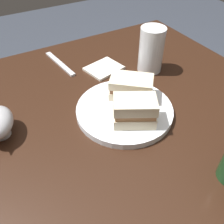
% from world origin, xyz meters
% --- Properties ---
extents(dining_table, '(1.10, 0.96, 0.75)m').
position_xyz_m(dining_table, '(0.00, 0.00, 0.37)').
color(dining_table, black).
rests_on(dining_table, ground).
extents(plate, '(0.26, 0.26, 0.02)m').
position_xyz_m(plate, '(-0.09, -0.02, 0.75)').
color(plate, white).
rests_on(plate, dining_table).
extents(sandwich_half_left, '(0.12, 0.11, 0.07)m').
position_xyz_m(sandwich_half_left, '(-0.08, 0.03, 0.80)').
color(sandwich_half_left, beige).
rests_on(sandwich_half_left, plate).
extents(sandwich_half_right, '(0.13, 0.13, 0.06)m').
position_xyz_m(sandwich_half_right, '(-0.13, -0.06, 0.79)').
color(sandwich_half_right, beige).
rests_on(sandwich_half_right, plate).
extents(potato_wedge_front, '(0.02, 0.04, 0.02)m').
position_xyz_m(potato_wedge_front, '(-0.15, 0.00, 0.77)').
color(potato_wedge_front, gold).
rests_on(potato_wedge_front, plate).
extents(potato_wedge_middle, '(0.06, 0.03, 0.01)m').
position_xyz_m(potato_wedge_middle, '(-0.10, 0.03, 0.77)').
color(potato_wedge_middle, '#AD702D').
rests_on(potato_wedge_middle, plate).
extents(potato_wedge_back, '(0.05, 0.03, 0.02)m').
position_xyz_m(potato_wedge_back, '(-0.11, 0.04, 0.77)').
color(potato_wedge_back, gold).
rests_on(potato_wedge_back, plate).
extents(pint_glass, '(0.08, 0.08, 0.14)m').
position_xyz_m(pint_glass, '(-0.27, -0.16, 0.81)').
color(pint_glass, white).
rests_on(pint_glass, dining_table).
extents(napkin, '(0.13, 0.11, 0.01)m').
position_xyz_m(napkin, '(-0.14, -0.24, 0.75)').
color(napkin, silver).
rests_on(napkin, dining_table).
extents(fork, '(0.04, 0.18, 0.01)m').
position_xyz_m(fork, '(-0.03, -0.34, 0.75)').
color(fork, silver).
rests_on(fork, dining_table).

